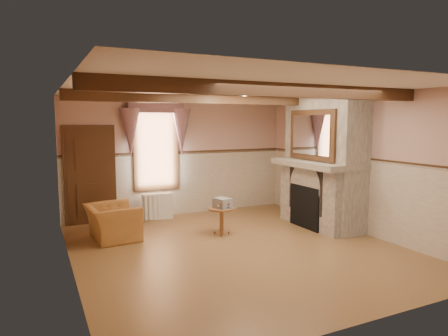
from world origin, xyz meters
name	(u,v)px	position (x,y,z in m)	size (l,w,h in m)	color
floor	(237,248)	(0.00, 0.00, 0.00)	(5.50, 6.00, 0.01)	brown
ceiling	(237,89)	(0.00, 0.00, 2.80)	(5.50, 6.00, 0.01)	silver
wall_back	(180,157)	(0.00, 3.00, 1.40)	(5.50, 0.02, 2.80)	tan
wall_front	(366,201)	(0.00, -3.00, 1.40)	(5.50, 0.02, 2.80)	tan
wall_left	(69,180)	(-2.75, 0.00, 1.40)	(0.02, 6.00, 2.80)	tan
wall_right	(356,163)	(2.75, 0.00, 1.40)	(0.02, 6.00, 2.80)	tan
wainscot	(237,207)	(0.00, 0.00, 0.75)	(5.50, 6.00, 1.50)	beige
chair_rail	(237,165)	(0.00, 0.00, 1.50)	(5.50, 6.00, 0.08)	black
firebox	(307,207)	(2.00, 0.60, 0.45)	(0.20, 0.95, 0.90)	black
armchair	(113,222)	(-1.90, 1.50, 0.33)	(1.03, 0.90, 0.67)	#9E662D
side_table	(221,221)	(0.11, 0.87, 0.28)	(0.53, 0.53, 0.55)	brown
book_stack	(222,203)	(0.12, 0.84, 0.65)	(0.26, 0.32, 0.20)	#B7AD8C
radiator	(157,206)	(-0.67, 2.70, 0.30)	(0.70, 0.18, 0.60)	white
bowl	(321,159)	(2.24, 0.50, 1.46)	(0.37, 0.37, 0.09)	brown
mantel_clock	(295,153)	(2.24, 1.40, 1.52)	(0.14, 0.24, 0.20)	#301C0D
oil_lamp	(311,153)	(2.24, 0.84, 1.56)	(0.11, 0.11, 0.28)	#BA7734
candle_red	(329,158)	(2.24, 0.25, 1.50)	(0.06, 0.06, 0.16)	#B61630
jar_yellow	(330,160)	(2.24, 0.20, 1.48)	(0.06, 0.06, 0.12)	yellow
fireplace	(324,161)	(2.42, 0.60, 1.40)	(0.85, 2.00, 2.80)	gray
mantel	(318,164)	(2.24, 0.60, 1.36)	(1.05, 2.05, 0.12)	gray
overmantel_mirror	(311,135)	(2.06, 0.60, 1.97)	(0.06, 1.44, 1.04)	silver
door	(90,177)	(-2.10, 2.94, 1.05)	(1.10, 0.10, 2.10)	black
window	(156,147)	(-0.60, 2.97, 1.65)	(1.06, 0.08, 2.02)	white
window_drapes	(156,122)	(-0.60, 2.88, 2.25)	(1.30, 0.14, 1.40)	gray
ceiling_beam_front	(276,90)	(0.00, -1.20, 2.70)	(5.50, 0.18, 0.20)	black
ceiling_beam_back	(209,99)	(0.00, 1.20, 2.70)	(5.50, 0.18, 0.20)	black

